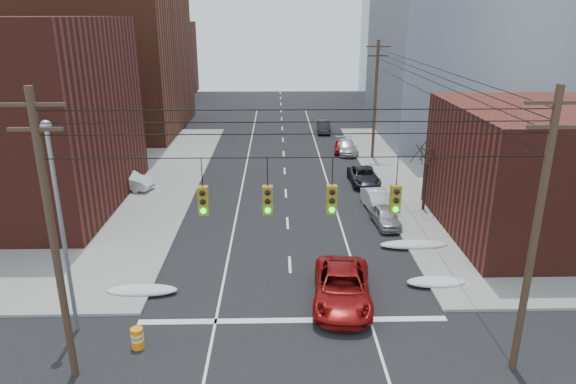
{
  "coord_description": "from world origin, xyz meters",
  "views": [
    {
      "loc": [
        -0.67,
        -13.53,
        13.11
      ],
      "look_at": [
        -0.02,
        15.65,
        3.0
      ],
      "focal_mm": 32.0,
      "sensor_mm": 36.0,
      "label": 1
    }
  ],
  "objects_px": {
    "parked_car_f": "(323,127)",
    "lot_car_d": "(37,176)",
    "parked_car_e": "(342,146)",
    "parked_car_c": "(364,176)",
    "parked_car_b": "(378,201)",
    "lot_car_b": "(109,177)",
    "red_pickup": "(342,287)",
    "parked_car_a": "(385,216)",
    "construction_barrel": "(137,338)",
    "parked_car_d": "(347,147)",
    "lot_car_c": "(39,204)",
    "lot_car_a": "(125,180)"
  },
  "relations": [
    {
      "from": "parked_car_a",
      "to": "parked_car_f",
      "type": "distance_m",
      "value": 28.14
    },
    {
      "from": "construction_barrel",
      "to": "parked_car_e",
      "type": "bearing_deg",
      "value": 68.73
    },
    {
      "from": "parked_car_f",
      "to": "lot_car_d",
      "type": "bearing_deg",
      "value": -139.45
    },
    {
      "from": "parked_car_b",
      "to": "parked_car_e",
      "type": "distance_m",
      "value": 16.14
    },
    {
      "from": "parked_car_a",
      "to": "parked_car_c",
      "type": "distance_m",
      "value": 8.75
    },
    {
      "from": "parked_car_a",
      "to": "construction_barrel",
      "type": "bearing_deg",
      "value": -139.41
    },
    {
      "from": "lot_car_c",
      "to": "parked_car_c",
      "type": "bearing_deg",
      "value": -93.72
    },
    {
      "from": "parked_car_b",
      "to": "parked_car_c",
      "type": "bearing_deg",
      "value": 84.77
    },
    {
      "from": "parked_car_c",
      "to": "lot_car_c",
      "type": "bearing_deg",
      "value": -165.64
    },
    {
      "from": "parked_car_e",
      "to": "lot_car_c",
      "type": "xyz_separation_m",
      "value": [
        -22.85,
        -16.55,
        0.22
      ]
    },
    {
      "from": "lot_car_a",
      "to": "lot_car_b",
      "type": "relative_size",
      "value": 0.9
    },
    {
      "from": "parked_car_e",
      "to": "lot_car_d",
      "type": "relative_size",
      "value": 0.84
    },
    {
      "from": "parked_car_b",
      "to": "construction_barrel",
      "type": "relative_size",
      "value": 4.67
    },
    {
      "from": "parked_car_d",
      "to": "lot_car_b",
      "type": "height_order",
      "value": "lot_car_b"
    },
    {
      "from": "parked_car_f",
      "to": "parked_car_e",
      "type": "bearing_deg",
      "value": -81.42
    },
    {
      "from": "red_pickup",
      "to": "parked_car_f",
      "type": "distance_m",
      "value": 37.67
    },
    {
      "from": "parked_car_a",
      "to": "parked_car_b",
      "type": "xyz_separation_m",
      "value": [
        0.0,
        2.71,
        0.08
      ]
    },
    {
      "from": "parked_car_f",
      "to": "parked_car_a",
      "type": "bearing_deg",
      "value": -84.55
    },
    {
      "from": "red_pickup",
      "to": "parked_car_b",
      "type": "relative_size",
      "value": 1.37
    },
    {
      "from": "parked_car_a",
      "to": "parked_car_d",
      "type": "bearing_deg",
      "value": 86.08
    },
    {
      "from": "lot_car_b",
      "to": "lot_car_d",
      "type": "xyz_separation_m",
      "value": [
        -5.79,
        0.1,
        0.05
      ]
    },
    {
      "from": "lot_car_b",
      "to": "parked_car_b",
      "type": "bearing_deg",
      "value": -120.55
    },
    {
      "from": "red_pickup",
      "to": "parked_car_f",
      "type": "relative_size",
      "value": 1.39
    },
    {
      "from": "red_pickup",
      "to": "parked_car_d",
      "type": "height_order",
      "value": "red_pickup"
    },
    {
      "from": "parked_car_b",
      "to": "lot_car_b",
      "type": "distance_m",
      "value": 21.29
    },
    {
      "from": "parked_car_a",
      "to": "parked_car_b",
      "type": "relative_size",
      "value": 0.86
    },
    {
      "from": "parked_car_e",
      "to": "parked_car_c",
      "type": "bearing_deg",
      "value": -80.2
    },
    {
      "from": "parked_car_a",
      "to": "lot_car_b",
      "type": "distance_m",
      "value": 22.18
    },
    {
      "from": "parked_car_f",
      "to": "lot_car_c",
      "type": "relative_size",
      "value": 0.89
    },
    {
      "from": "red_pickup",
      "to": "parked_car_e",
      "type": "bearing_deg",
      "value": 88.93
    },
    {
      "from": "parked_car_a",
      "to": "lot_car_c",
      "type": "bearing_deg",
      "value": 170.1
    },
    {
      "from": "lot_car_c",
      "to": "lot_car_d",
      "type": "height_order",
      "value": "lot_car_d"
    },
    {
      "from": "lot_car_c",
      "to": "parked_car_b",
      "type": "bearing_deg",
      "value": -108.12
    },
    {
      "from": "lot_car_a",
      "to": "lot_car_b",
      "type": "xyz_separation_m",
      "value": [
        -1.54,
        1.0,
        -0.05
      ]
    },
    {
      "from": "parked_car_f",
      "to": "lot_car_d",
      "type": "height_order",
      "value": "lot_car_d"
    },
    {
      "from": "lot_car_c",
      "to": "lot_car_d",
      "type": "relative_size",
      "value": 1.1
    },
    {
      "from": "parked_car_c",
      "to": "parked_car_f",
      "type": "xyz_separation_m",
      "value": [
        -1.6,
        19.34,
        0.04
      ]
    },
    {
      "from": "lot_car_d",
      "to": "parked_car_a",
      "type": "bearing_deg",
      "value": -96.09
    },
    {
      "from": "parked_car_d",
      "to": "parked_car_e",
      "type": "bearing_deg",
      "value": 140.79
    },
    {
      "from": "parked_car_d",
      "to": "lot_car_a",
      "type": "bearing_deg",
      "value": -150.54
    },
    {
      "from": "parked_car_c",
      "to": "lot_car_b",
      "type": "height_order",
      "value": "lot_car_b"
    },
    {
      "from": "parked_car_c",
      "to": "lot_car_a",
      "type": "height_order",
      "value": "lot_car_a"
    },
    {
      "from": "parked_car_e",
      "to": "construction_barrel",
      "type": "bearing_deg",
      "value": -104.67
    },
    {
      "from": "parked_car_b",
      "to": "lot_car_b",
      "type": "xyz_separation_m",
      "value": [
        -20.51,
        5.74,
        0.13
      ]
    },
    {
      "from": "parked_car_a",
      "to": "lot_car_a",
      "type": "xyz_separation_m",
      "value": [
        -18.97,
        7.45,
        0.26
      ]
    },
    {
      "from": "lot_car_a",
      "to": "parked_car_d",
      "type": "bearing_deg",
      "value": -42.04
    },
    {
      "from": "parked_car_c",
      "to": "construction_barrel",
      "type": "distance_m",
      "value": 25.16
    },
    {
      "from": "parked_car_c",
      "to": "parked_car_e",
      "type": "distance_m",
      "value": 10.11
    },
    {
      "from": "parked_car_d",
      "to": "lot_car_c",
      "type": "distance_m",
      "value": 28.37
    },
    {
      "from": "red_pickup",
      "to": "parked_car_b",
      "type": "distance_m",
      "value": 12.85
    }
  ]
}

